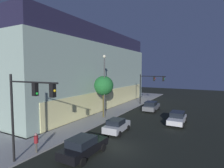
{
  "coord_description": "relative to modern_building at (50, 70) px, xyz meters",
  "views": [
    {
      "loc": [
        -14.85,
        -7.8,
        7.28
      ],
      "look_at": [
        6.75,
        4.1,
        5.4
      ],
      "focal_mm": 29.57,
      "sensor_mm": 36.0,
      "label": 1
    }
  ],
  "objects": [
    {
      "name": "pedestrian_waiting",
      "position": [
        -19.05,
        -18.84,
        -6.12
      ],
      "size": [
        0.36,
        0.36,
        1.69
      ],
      "color": "#4C473D",
      "rests_on": "sidewalk_corner"
    },
    {
      "name": "modern_building",
      "position": [
        0.0,
        0.0,
        0.0
      ],
      "size": [
        35.19,
        31.04,
        14.69
      ],
      "color": "#4C4C51",
      "rests_on": "ground"
    },
    {
      "name": "car_black",
      "position": [
        -17.37,
        -22.66,
        -6.43
      ],
      "size": [
        4.76,
        2.18,
        1.66
      ],
      "color": "black",
      "rests_on": "ground"
    },
    {
      "name": "traffic_light_near_corner",
      "position": [
        -20.88,
        -20.33,
        -2.37
      ],
      "size": [
        0.47,
        4.7,
        6.82
      ],
      "color": "black",
      "rests_on": "sidewalk_corner"
    },
    {
      "name": "car_silver",
      "position": [
        -10.78,
        -22.4,
        -6.46
      ],
      "size": [
        4.1,
        2.16,
        1.61
      ],
      "color": "#B7BABF",
      "rests_on": "ground"
    },
    {
      "name": "car_white",
      "position": [
        -3.87,
        -28.0,
        -6.43
      ],
      "size": [
        4.71,
        2.22,
        1.63
      ],
      "color": "silver",
      "rests_on": "ground"
    },
    {
      "name": "street_lamp_sidewalk",
      "position": [
        -6.35,
        -18.06,
        -1.4
      ],
      "size": [
        0.44,
        0.44,
        9.32
      ],
      "color": "#434343",
      "rests_on": "sidewalk_corner"
    },
    {
      "name": "sidewalk_tree",
      "position": [
        -5.81,
        -17.61,
        -2.38
      ],
      "size": [
        2.93,
        2.93,
        6.25
      ],
      "color": "#4E451E",
      "rests_on": "sidewalk_corner"
    },
    {
      "name": "car_grey",
      "position": [
        2.28,
        -22.56,
        -6.42
      ],
      "size": [
        4.67,
        2.34,
        1.7
      ],
      "color": "slate",
      "rests_on": "ground"
    },
    {
      "name": "ground_plane",
      "position": [
        -14.61,
        -24.27,
        -7.27
      ],
      "size": [
        120.0,
        120.0,
        0.0
      ],
      "primitive_type": "plane",
      "color": "black"
    },
    {
      "name": "traffic_light_far_corner",
      "position": [
        7.12,
        -20.7,
        -2.64
      ],
      "size": [
        0.33,
        5.35,
        6.23
      ],
      "color": "black",
      "rests_on": "sidewalk_corner"
    }
  ]
}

